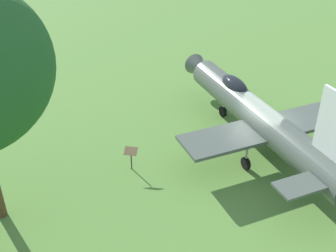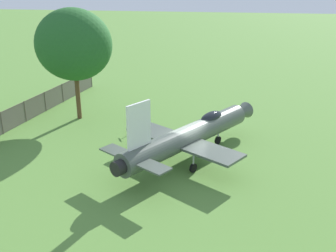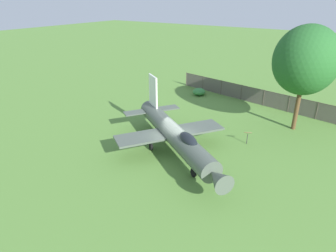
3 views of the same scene
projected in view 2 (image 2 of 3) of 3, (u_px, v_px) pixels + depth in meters
name	position (u px, v px, depth m)	size (l,w,h in m)	color
ground_plane	(187.00, 159.00, 27.79)	(200.00, 200.00, 0.00)	#568438
display_jet	(191.00, 134.00, 27.37)	(9.86, 12.44, 5.19)	#4C564C
shade_tree	(74.00, 45.00, 33.10)	(6.39, 5.47, 9.39)	brown
perimeter_fence	(14.00, 116.00, 32.97)	(4.94, 25.60, 1.84)	#4C4238
info_plaque	(133.00, 122.00, 32.06)	(0.60, 0.71, 1.14)	#333333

